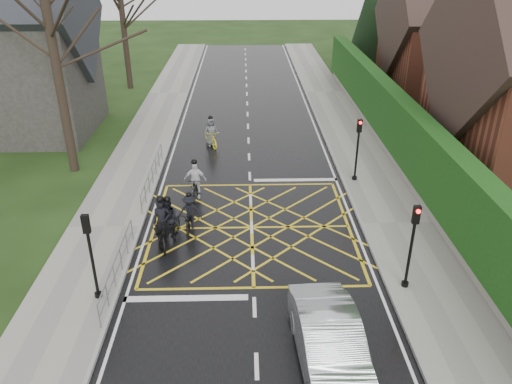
{
  "coord_description": "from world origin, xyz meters",
  "views": [
    {
      "loc": [
        -0.28,
        -17.66,
        10.58
      ],
      "look_at": [
        0.2,
        0.67,
        1.3
      ],
      "focal_mm": 35.0,
      "sensor_mm": 36.0,
      "label": 1
    }
  ],
  "objects_px": {
    "cyclist_rear": "(162,229)",
    "cyclist_mid": "(190,216)",
    "cyclist_lead": "(211,136)",
    "cyclist_back": "(169,224)",
    "car": "(330,345)",
    "cyclist_front": "(195,184)"
  },
  "relations": [
    {
      "from": "car",
      "to": "cyclist_back",
      "type": "bearing_deg",
      "value": 124.42
    },
    {
      "from": "cyclist_back",
      "to": "car",
      "type": "distance_m",
      "value": 8.44
    },
    {
      "from": "cyclist_mid",
      "to": "car",
      "type": "distance_m",
      "value": 8.77
    },
    {
      "from": "cyclist_rear",
      "to": "cyclist_back",
      "type": "height_order",
      "value": "cyclist_rear"
    },
    {
      "from": "cyclist_back",
      "to": "cyclist_front",
      "type": "relative_size",
      "value": 1.06
    },
    {
      "from": "cyclist_rear",
      "to": "cyclist_back",
      "type": "xyz_separation_m",
      "value": [
        0.22,
        0.22,
        0.06
      ]
    },
    {
      "from": "cyclist_rear",
      "to": "cyclist_lead",
      "type": "bearing_deg",
      "value": 70.23
    },
    {
      "from": "car",
      "to": "cyclist_front",
      "type": "bearing_deg",
      "value": 109.83
    },
    {
      "from": "cyclist_mid",
      "to": "cyclist_lead",
      "type": "distance_m",
      "value": 9.25
    },
    {
      "from": "cyclist_rear",
      "to": "cyclist_lead",
      "type": "height_order",
      "value": "cyclist_rear"
    },
    {
      "from": "cyclist_rear",
      "to": "cyclist_front",
      "type": "height_order",
      "value": "cyclist_rear"
    },
    {
      "from": "cyclist_rear",
      "to": "car",
      "type": "bearing_deg",
      "value": -62.25
    },
    {
      "from": "cyclist_rear",
      "to": "cyclist_mid",
      "type": "bearing_deg",
      "value": 37.1
    },
    {
      "from": "car",
      "to": "cyclist_rear",
      "type": "bearing_deg",
      "value": 126.55
    },
    {
      "from": "cyclist_mid",
      "to": "car",
      "type": "xyz_separation_m",
      "value": [
        4.5,
        -7.53,
        0.18
      ]
    },
    {
      "from": "cyclist_rear",
      "to": "cyclist_mid",
      "type": "height_order",
      "value": "cyclist_rear"
    },
    {
      "from": "cyclist_rear",
      "to": "car",
      "type": "height_order",
      "value": "cyclist_rear"
    },
    {
      "from": "cyclist_mid",
      "to": "cyclist_front",
      "type": "xyz_separation_m",
      "value": [
        -0.01,
        2.77,
        0.09
      ]
    },
    {
      "from": "cyclist_back",
      "to": "cyclist_rear",
      "type": "bearing_deg",
      "value": -117.92
    },
    {
      "from": "cyclist_rear",
      "to": "cyclist_back",
      "type": "relative_size",
      "value": 1.11
    },
    {
      "from": "cyclist_lead",
      "to": "cyclist_back",
      "type": "bearing_deg",
      "value": -118.11
    },
    {
      "from": "cyclist_mid",
      "to": "cyclist_rear",
      "type": "bearing_deg",
      "value": -127.91
    }
  ]
}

